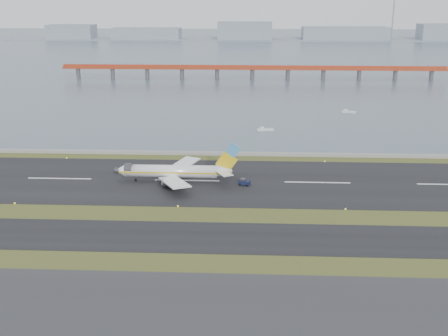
{
  "coord_description": "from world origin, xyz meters",
  "views": [
    {
      "loc": [
        19.37,
        -133.59,
        54.7
      ],
      "look_at": [
        11.81,
        22.0,
        6.76
      ],
      "focal_mm": 45.0,
      "sensor_mm": 36.0,
      "label": 1
    }
  ],
  "objects": [
    {
      "name": "pushback_tug",
      "position": [
        17.69,
        26.41,
        1.03
      ],
      "size": [
        3.74,
        2.9,
        2.11
      ],
      "rotation": [
        0.0,
        0.0,
        -0.36
      ],
      "color": "#131835",
      "rests_on": "ground"
    },
    {
      "name": "seawall",
      "position": [
        0.0,
        60.0,
        0.5
      ],
      "size": [
        1000.0,
        2.5,
        1.0
      ],
      "primitive_type": "cube",
      "color": "gray",
      "rests_on": "ground"
    },
    {
      "name": "airliner",
      "position": [
        -3.23,
        28.59,
        3.46
      ],
      "size": [
        38.52,
        32.89,
        12.8
      ],
      "color": "white",
      "rests_on": "ground"
    },
    {
      "name": "taxiway_strip",
      "position": [
        0.0,
        -12.0,
        0.05
      ],
      "size": [
        1000.0,
        18.0,
        0.1
      ],
      "primitive_type": "cube",
      "color": "black",
      "rests_on": "ground"
    },
    {
      "name": "red_pier",
      "position": [
        20.0,
        250.0,
        7.28
      ],
      "size": [
        260.0,
        5.0,
        10.2
      ],
      "color": "#A1361B",
      "rests_on": "ground"
    },
    {
      "name": "ground",
      "position": [
        0.0,
        0.0,
        0.0
      ],
      "size": [
        1000.0,
        1000.0,
        0.0
      ],
      "primitive_type": "plane",
      "color": "#2F4117",
      "rests_on": "ground"
    },
    {
      "name": "runway_strip",
      "position": [
        0.0,
        30.0,
        0.05
      ],
      "size": [
        1000.0,
        45.0,
        0.1
      ],
      "primitive_type": "cube",
      "color": "black",
      "rests_on": "ground"
    },
    {
      "name": "far_shoreline",
      "position": [
        13.62,
        620.0,
        6.07
      ],
      "size": [
        1400.0,
        80.0,
        60.5
      ],
      "color": "gray",
      "rests_on": "ground"
    },
    {
      "name": "bay_water",
      "position": [
        0.0,
        460.0,
        0.0
      ],
      "size": [
        1400.0,
        800.0,
        1.3
      ],
      "primitive_type": "cube",
      "color": "#475A66",
      "rests_on": "ground"
    },
    {
      "name": "workboat_near",
      "position": [
        25.36,
        98.6,
        0.53
      ],
      "size": [
        7.2,
        3.31,
        1.68
      ],
      "rotation": [
        0.0,
        0.0,
        0.17
      ],
      "color": "silver",
      "rests_on": "ground"
    },
    {
      "name": "workboat_far",
      "position": [
        66.98,
        138.58,
        0.53
      ],
      "size": [
        7.3,
        4.33,
        1.69
      ],
      "rotation": [
        0.0,
        0.0,
        -0.33
      ],
      "color": "silver",
      "rests_on": "ground"
    }
  ]
}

